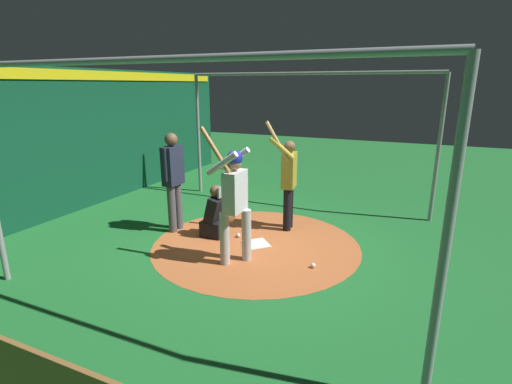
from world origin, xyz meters
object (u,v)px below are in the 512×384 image
(baseball_1, at_px, (238,235))
(umpire, at_px, (173,176))
(catcher, at_px, (216,216))
(baseball_0, at_px, (313,265))
(visitor, at_px, (288,179))
(home_plate, at_px, (256,244))
(batter, at_px, (234,196))

(baseball_1, bearing_deg, umpire, -173.52)
(catcher, xyz_separation_m, baseball_0, (1.98, -0.53, -0.34))
(visitor, bearing_deg, home_plate, -111.96)
(catcher, bearing_deg, umpire, -176.17)
(catcher, bearing_deg, baseball_1, 11.99)
(baseball_0, bearing_deg, catcher, 165.12)
(umpire, bearing_deg, home_plate, -0.41)
(home_plate, bearing_deg, visitor, 75.86)
(home_plate, distance_m, catcher, 0.91)
(batter, xyz_separation_m, umpire, (-1.65, 0.75, -0.02))
(umpire, distance_m, baseball_0, 3.05)
(catcher, bearing_deg, batter, -45.38)
(batter, height_order, visitor, batter)
(umpire, relative_size, baseball_0, 25.05)
(batter, relative_size, baseball_1, 28.45)
(batter, height_order, baseball_1, batter)
(baseball_1, bearing_deg, batter, -66.13)
(batter, bearing_deg, baseball_0, 13.53)
(visitor, bearing_deg, baseball_1, -137.60)
(catcher, distance_m, umpire, 1.09)
(visitor, distance_m, baseball_1, 1.40)
(catcher, distance_m, baseball_1, 0.53)
(catcher, relative_size, umpire, 0.52)
(baseball_0, relative_size, baseball_1, 1.00)
(catcher, height_order, baseball_1, catcher)
(home_plate, relative_size, visitor, 0.20)
(batter, distance_m, umpire, 1.82)
(batter, xyz_separation_m, catcher, (-0.80, 0.81, -0.69))
(home_plate, height_order, baseball_1, baseball_1)
(home_plate, bearing_deg, baseball_1, 159.84)
(batter, relative_size, visitor, 1.02)
(home_plate, relative_size, batter, 0.20)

